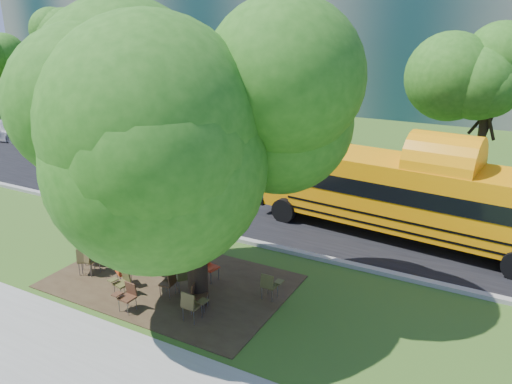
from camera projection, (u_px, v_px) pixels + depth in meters
The scene contains 33 objects.
ground at pixel (156, 267), 15.87m from camera, with size 160.00×160.00×0.00m, color #365A1C.
sidewalk at pixel (19, 355), 11.71m from camera, with size 60.00×4.00×0.04m, color gray.
dirt_patch at pixel (171, 281), 15.00m from camera, with size 7.00×4.50×0.03m, color #382819.
asphalt_road at pixel (259, 200), 21.68m from camera, with size 80.00×8.00×0.04m, color black.
kerb_near at pixel (208, 232), 18.34m from camera, with size 80.00×0.25×0.14m, color gray.
kerb_far at pixel (297, 175), 25.07m from camera, with size 80.00×0.25×0.14m, color gray.
bg_tree_0 at pixel (133, 69), 30.56m from camera, with size 5.20×5.20×7.18m.
bg_tree_1 at pixel (65, 50), 35.55m from camera, with size 6.00×6.00×8.40m.
bg_tree_2 at pixel (256, 76), 30.03m from camera, with size 4.80×4.80×6.62m.
bg_tree_3 at pixel (491, 77), 22.26m from camera, with size 5.60×5.60×7.84m.
main_tree at pixel (191, 120), 12.20m from camera, with size 7.07×7.07×8.70m.
school_bus at pixel (436, 200), 17.01m from camera, with size 11.87×3.68×2.86m.
chair_0 at pixel (91, 251), 15.83m from camera, with size 0.57×0.60×0.84m.
chair_1 at pixel (89, 258), 15.22m from camera, with size 0.61×0.55×0.94m.
chair_2 at pixel (86, 258), 15.25m from camera, with size 0.62×0.76×0.92m.
chair_3 at pixel (122, 281), 14.09m from camera, with size 0.59×0.46×0.79m.
chair_4 at pixel (122, 270), 14.61m from camera, with size 0.69×0.54×0.82m.
chair_5 at pixel (127, 294), 13.36m from camera, with size 0.55×0.48×0.81m.
chair_6 at pixel (169, 281), 14.07m from camera, with size 0.52×0.53×0.79m.
chair_7 at pixel (198, 294), 13.40m from camera, with size 0.59×0.55×0.81m.
chair_8 at pixel (116, 239), 16.63m from camera, with size 0.50×0.64×0.86m.
chair_9 at pixel (130, 247), 15.95m from camera, with size 0.79×0.62×0.96m.
chair_10 at pixel (146, 244), 16.35m from camera, with size 0.54×0.69×0.82m.
chair_11 at pixel (185, 275), 14.31m from camera, with size 0.59×0.74×0.86m.
chair_12 at pixel (208, 265), 14.87m from camera, with size 0.52×0.64×0.88m.
chair_13 at pixel (270, 284), 13.88m from camera, with size 0.54×0.48×0.83m.
chair_14 at pixel (192, 303), 12.84m from camera, with size 0.58×0.52×0.89m.
black_car at pixel (112, 184), 21.59m from camera, with size 1.72×4.28×1.46m, color black.
bg_car_silver at pixel (93, 142), 29.02m from camera, with size 1.53×4.39×1.45m, color gray.
bg_car_white at pixel (1, 130), 32.41m from camera, with size 1.77×4.36×1.27m, color silver.
bg_car_red at pixel (119, 154), 26.96m from camera, with size 1.98×4.30×1.19m, color #4E150D.
pedestrian_a at pixel (56, 123), 33.27m from camera, with size 0.69×0.45×1.88m, color #354E77.
pedestrian_b at pixel (50, 122), 33.85m from camera, with size 0.86×0.67×1.76m, color #7C5E4A.
Camera 1 is at (9.57, -10.97, 7.48)m, focal length 35.00 mm.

